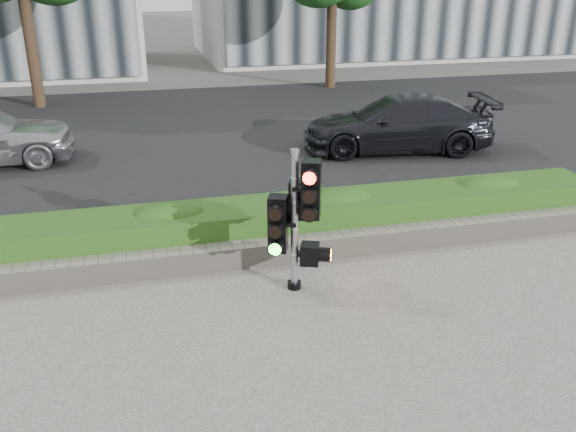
# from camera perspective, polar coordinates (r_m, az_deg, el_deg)

# --- Properties ---
(ground) EXTENTS (120.00, 120.00, 0.00)m
(ground) POSITION_cam_1_polar(r_m,az_deg,el_deg) (7.55, -0.00, -10.93)
(ground) COLOR #51514C
(ground) RESTS_ON ground
(road) EXTENTS (60.00, 13.00, 0.02)m
(road) POSITION_cam_1_polar(r_m,az_deg,el_deg) (16.72, -8.46, 7.73)
(road) COLOR black
(road) RESTS_ON ground
(curb) EXTENTS (60.00, 0.25, 0.12)m
(curb) POSITION_cam_1_polar(r_m,az_deg,el_deg) (10.25, -4.30, -1.23)
(curb) COLOR gray
(curb) RESTS_ON ground
(stone_wall) EXTENTS (12.00, 0.32, 0.34)m
(stone_wall) POSITION_cam_1_polar(r_m,az_deg,el_deg) (9.07, -2.93, -3.47)
(stone_wall) COLOR gray
(stone_wall) RESTS_ON sidewalk
(hedge) EXTENTS (12.00, 1.00, 0.68)m
(hedge) POSITION_cam_1_polar(r_m,az_deg,el_deg) (9.59, -3.72, -0.92)
(hedge) COLOR #4C8529
(hedge) RESTS_ON sidewalk
(traffic_signal) EXTENTS (0.73, 0.62, 1.98)m
(traffic_signal) POSITION_cam_1_polar(r_m,az_deg,el_deg) (8.02, 0.83, 0.22)
(traffic_signal) COLOR black
(traffic_signal) RESTS_ON sidewalk
(car_dark) EXTENTS (4.74, 2.55, 1.30)m
(car_dark) POSITION_cam_1_polar(r_m,az_deg,el_deg) (14.94, 10.17, 8.50)
(car_dark) COLOR black
(car_dark) RESTS_ON road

